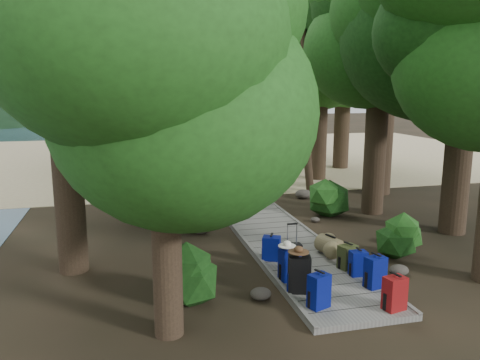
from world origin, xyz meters
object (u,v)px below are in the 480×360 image
object	(u,v)px
suitcase_on_boardwalk	(292,258)
kayak	(150,170)
backpack_left_c	(290,262)
backpack_right_b	(375,270)
backpack_left_b	(299,272)
duffel_right_khaki	(330,246)
sun_lounger	(281,162)
backpack_right_d	(348,255)
backpack_right_a	(395,292)
backpack_left_d	(271,247)
backpack_right_c	(358,262)
lone_suitcase_on_sand	(229,174)
backpack_left_a	(319,289)

from	to	relation	value
suitcase_on_boardwalk	kayak	xyz separation A→B (m)	(-2.17, 13.18, -0.24)
backpack_left_c	backpack_right_b	size ratio (longest dim) A/B	1.07
backpack_left_b	duffel_right_khaki	bearing A→B (deg)	67.14
backpack_left_b	kayak	world-z (taller)	backpack_left_b
sun_lounger	backpack_right_d	bearing A→B (deg)	-87.52
backpack_right_a	backpack_right_d	bearing A→B (deg)	75.12
duffel_right_khaki	backpack_left_d	bearing A→B (deg)	162.38
backpack_right_d	backpack_left_b	bearing A→B (deg)	-166.73
suitcase_on_boardwalk	kayak	world-z (taller)	suitcase_on_boardwalk
suitcase_on_boardwalk	backpack_left_c	bearing A→B (deg)	-113.15
backpack_right_c	kayak	size ratio (longest dim) A/B	0.17
kayak	sun_lounger	xyz separation A→B (m)	(6.47, 0.01, 0.13)
backpack_right_c	kayak	xyz separation A→B (m)	(-3.46, 13.65, -0.22)
kayak	backpack_right_b	bearing A→B (deg)	-66.77
backpack_left_d	lone_suitcase_on_sand	world-z (taller)	backpack_left_d
backpack_left_a	backpack_left_b	size ratio (longest dim) A/B	0.88
lone_suitcase_on_sand	sun_lounger	bearing A→B (deg)	24.18
backpack_left_c	lone_suitcase_on_sand	bearing A→B (deg)	74.59
backpack_right_d	suitcase_on_boardwalk	world-z (taller)	suitcase_on_boardwalk
backpack_left_a	backpack_left_b	xyz separation A→B (m)	(-0.10, 0.70, 0.05)
backpack_right_d	backpack_right_c	bearing A→B (deg)	-103.75
backpack_left_b	lone_suitcase_on_sand	bearing A→B (deg)	100.91
backpack_right_a	backpack_right_b	world-z (taller)	backpack_right_b
lone_suitcase_on_sand	suitcase_on_boardwalk	bearing A→B (deg)	-110.73
lone_suitcase_on_sand	backpack_right_d	bearing A→B (deg)	-103.86
backpack_left_d	duffel_right_khaki	bearing A→B (deg)	24.87
backpack_right_c	backpack_right_d	xyz separation A→B (m)	(-0.03, 0.42, -0.00)
duffel_right_khaki	backpack_right_a	bearing A→B (deg)	-108.85
backpack_left_c	backpack_right_d	distance (m)	1.45
backpack_right_d	duffel_right_khaki	xyz separation A→B (m)	(-0.00, 0.87, -0.07)
backpack_right_b	lone_suitcase_on_sand	size ratio (longest dim) A/B	1.04
duffel_right_khaki	suitcase_on_boardwalk	distance (m)	1.50
backpack_left_b	duffel_right_khaki	xyz separation A→B (m)	(1.44, 1.74, -0.17)
backpack_right_a	lone_suitcase_on_sand	world-z (taller)	backpack_right_a
backpack_left_a	kayak	size ratio (longest dim) A/B	0.20
backpack_right_a	duffel_right_khaki	size ratio (longest dim) A/B	1.03
backpack_right_a	backpack_right_c	size ratio (longest dim) A/B	1.15
backpack_left_a	backpack_left_b	distance (m)	0.70
backpack_left_d	lone_suitcase_on_sand	size ratio (longest dim) A/B	0.91
suitcase_on_boardwalk	backpack_right_c	bearing A→B (deg)	-17.16
backpack_right_a	backpack_right_d	distance (m)	1.96
backpack_left_a	suitcase_on_boardwalk	world-z (taller)	backpack_left_a
backpack_right_c	sun_lounger	size ratio (longest dim) A/B	0.31
duffel_right_khaki	sun_lounger	distance (m)	12.74
suitcase_on_boardwalk	lone_suitcase_on_sand	distance (m)	10.49
backpack_left_c	suitcase_on_boardwalk	world-z (taller)	backpack_left_c
duffel_right_khaki	sun_lounger	xyz separation A→B (m)	(3.04, 12.37, -0.01)
backpack_right_a	backpack_right_d	world-z (taller)	backpack_right_a
backpack_right_b	backpack_right_c	xyz separation A→B (m)	(-0.04, 0.62, -0.05)
backpack_right_d	duffel_right_khaki	distance (m)	0.88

